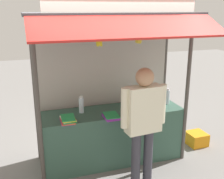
# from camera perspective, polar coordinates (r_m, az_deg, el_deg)

# --- Properties ---
(ground_plane) EXTENTS (20.00, 20.00, 0.00)m
(ground_plane) POSITION_cam_1_polar(r_m,az_deg,el_deg) (4.72, 0.00, -14.29)
(ground_plane) COLOR slate
(stall_counter) EXTENTS (2.27, 0.65, 0.86)m
(stall_counter) POSITION_cam_1_polar(r_m,az_deg,el_deg) (4.51, 0.00, -9.57)
(stall_counter) COLOR #385B4C
(stall_counter) RESTS_ON ground
(stall_structure) EXTENTS (2.47, 1.48, 2.72)m
(stall_structure) POSITION_cam_1_polar(r_m,az_deg,el_deg) (4.21, -0.39, 5.82)
(stall_structure) COLOR #4C4742
(stall_structure) RESTS_ON ground
(water_bottle_back_right) EXTENTS (0.08, 0.08, 0.28)m
(water_bottle_back_right) POSITION_cam_1_polar(r_m,az_deg,el_deg) (4.52, 7.55, -1.95)
(water_bottle_back_right) COLOR silver
(water_bottle_back_right) RESTS_ON stall_counter
(water_bottle_mid_left) EXTENTS (0.07, 0.07, 0.26)m
(water_bottle_mid_left) POSITION_cam_1_polar(r_m,az_deg,el_deg) (4.44, 2.44, -2.25)
(water_bottle_mid_left) COLOR silver
(water_bottle_mid_left) RESTS_ON stall_counter
(water_bottle_center) EXTENTS (0.08, 0.08, 0.30)m
(water_bottle_center) POSITION_cam_1_polar(r_m,az_deg,el_deg) (4.59, 4.83, -1.39)
(water_bottle_center) COLOR silver
(water_bottle_center) RESTS_ON stall_counter
(water_bottle_left) EXTENTS (0.08, 0.08, 0.27)m
(water_bottle_left) POSITION_cam_1_polar(r_m,az_deg,el_deg) (4.24, -6.43, -3.23)
(water_bottle_left) COLOR silver
(water_bottle_left) RESTS_ON stall_counter
(water_bottle_front_left) EXTENTS (0.08, 0.08, 0.27)m
(water_bottle_front_left) POSITION_cam_1_polar(r_m,az_deg,el_deg) (4.70, 11.45, -1.43)
(water_bottle_front_left) COLOR silver
(water_bottle_front_left) RESTS_ON stall_counter
(water_bottle_front_right) EXTENTS (0.09, 0.09, 0.31)m
(water_bottle_front_right) POSITION_cam_1_polar(r_m,az_deg,el_deg) (4.75, 8.56, -0.88)
(water_bottle_front_right) COLOR silver
(water_bottle_front_right) RESTS_ON stall_counter
(magazine_stack_far_left) EXTENTS (0.22, 0.31, 0.07)m
(magazine_stack_far_left) POSITION_cam_1_polar(r_m,az_deg,el_deg) (3.96, -9.17, -6.18)
(magazine_stack_far_left) COLOR purple
(magazine_stack_far_left) RESTS_ON stall_counter
(magazine_stack_back_left) EXTENTS (0.24, 0.30, 0.05)m
(magazine_stack_back_left) POSITION_cam_1_polar(r_m,az_deg,el_deg) (4.06, -0.17, -5.57)
(magazine_stack_back_left) COLOR purple
(magazine_stack_back_left) RESTS_ON stall_counter
(banana_bunch_leftmost) EXTENTS (0.11, 0.11, 0.28)m
(banana_bunch_leftmost) POSITION_cam_1_polar(r_m,az_deg,el_deg) (3.76, 5.65, 10.72)
(banana_bunch_leftmost) COLOR #332D23
(banana_bunch_inner_right) EXTENTS (0.11, 0.10, 0.29)m
(banana_bunch_inner_right) POSITION_cam_1_polar(r_m,az_deg,el_deg) (3.57, -2.71, 10.26)
(banana_bunch_inner_right) COLOR #332D23
(vendor_person) EXTENTS (0.64, 0.25, 1.69)m
(vendor_person) POSITION_cam_1_polar(r_m,az_deg,el_deg) (3.71, 6.55, -5.73)
(vendor_person) COLOR #383842
(vendor_person) RESTS_ON ground
(plastic_crate) EXTENTS (0.34, 0.34, 0.23)m
(plastic_crate) POSITION_cam_1_polar(r_m,az_deg,el_deg) (5.34, 17.19, -9.76)
(plastic_crate) COLOR orange
(plastic_crate) RESTS_ON ground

